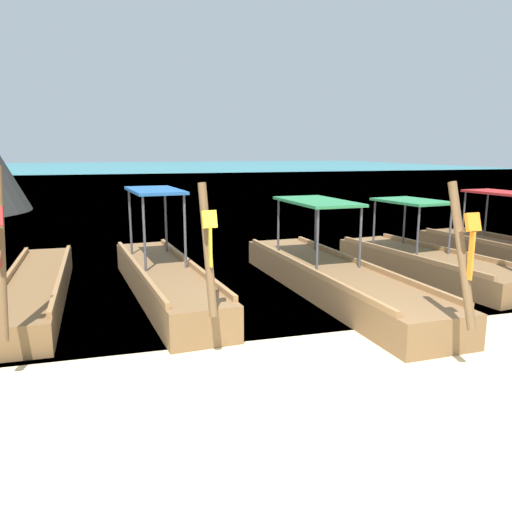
% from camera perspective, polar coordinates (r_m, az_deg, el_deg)
% --- Properties ---
extents(ground, '(120.00, 120.00, 0.00)m').
position_cam_1_polar(ground, '(6.65, 10.09, -14.46)').
color(ground, beige).
extents(sea_water, '(120.00, 120.00, 0.00)m').
position_cam_1_polar(sea_water, '(67.41, -14.30, 8.82)').
color(sea_water, teal).
rests_on(sea_water, ground).
extents(longtail_boat_red_ribbon, '(1.06, 6.65, 2.71)m').
position_cam_1_polar(longtail_boat_red_ribbon, '(10.84, -23.04, -3.34)').
color(longtail_boat_red_ribbon, brown).
rests_on(longtail_boat_red_ribbon, ground).
extents(longtail_boat_yellow_ribbon, '(1.67, 6.39, 2.46)m').
position_cam_1_polar(longtail_boat_yellow_ribbon, '(10.49, -9.97, -2.53)').
color(longtail_boat_yellow_ribbon, brown).
rests_on(longtail_boat_yellow_ribbon, ground).
extents(longtail_boat_orange_ribbon, '(1.66, 7.45, 2.49)m').
position_cam_1_polar(longtail_boat_orange_ribbon, '(10.64, 8.56, -2.43)').
color(longtail_boat_orange_ribbon, brown).
rests_on(longtail_boat_orange_ribbon, ground).
extents(longtail_boat_violet_ribbon, '(2.12, 5.71, 2.82)m').
position_cam_1_polar(longtail_boat_violet_ribbon, '(12.68, 18.42, -0.71)').
color(longtail_boat_violet_ribbon, brown).
rests_on(longtail_boat_violet_ribbon, ground).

